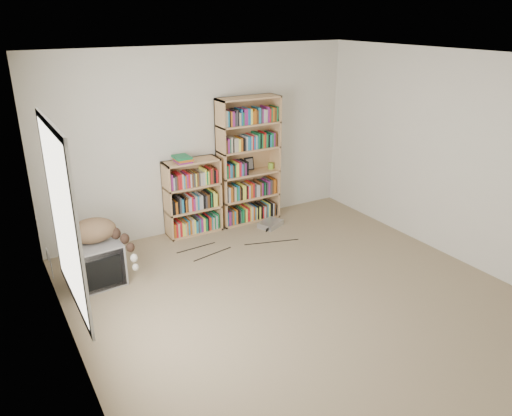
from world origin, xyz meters
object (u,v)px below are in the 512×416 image
bookcase_short (192,199)px  bookcase_tall (248,164)px  dvd_player (270,224)px  crt_tv (95,263)px  cat (99,234)px

bookcase_short → bookcase_tall: bearing=0.1°
bookcase_short → dvd_player: bearing=-20.7°
dvd_player → crt_tv: bearing=163.7°
cat → dvd_player: (2.48, 0.38, -0.55)m
crt_tv → cat: bearing=-16.5°
crt_tv → dvd_player: crt_tv is taller
crt_tv → cat: cat is taller
cat → dvd_player: cat is taller
dvd_player → bookcase_tall: bearing=86.1°
crt_tv → bookcase_tall: size_ratio=0.33×
dvd_player → cat: bearing=164.3°
bookcase_short → dvd_player: size_ratio=3.10×
crt_tv → cat: (0.08, -0.02, 0.35)m
bookcase_tall → bookcase_short: bookcase_tall is taller
bookcase_short → cat: bearing=-152.1°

